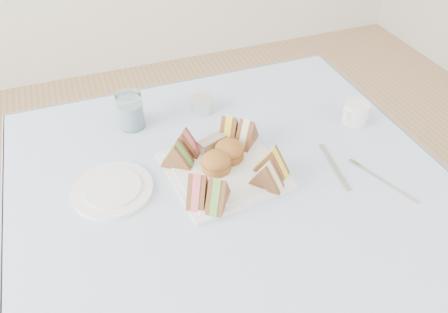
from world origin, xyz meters
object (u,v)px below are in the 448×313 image
object	(u,v)px
table	(234,282)
water_glass	(131,111)
creamer_jug	(356,113)
serving_plate	(224,170)

from	to	relation	value
table	water_glass	world-z (taller)	water_glass
table	creamer_jug	bearing A→B (deg)	18.60
serving_plate	water_glass	xyz separation A→B (m)	(-0.17, 0.26, 0.04)
water_glass	table	bearing A→B (deg)	-62.27
table	serving_plate	distance (m)	0.39
creamer_jug	water_glass	bearing A→B (deg)	145.04
serving_plate	creamer_jug	size ratio (longest dim) A/B	3.80
water_glass	creamer_jug	distance (m)	0.61
table	creamer_jug	world-z (taller)	creamer_jug
serving_plate	creamer_jug	xyz separation A→B (m)	(0.41, 0.07, 0.02)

